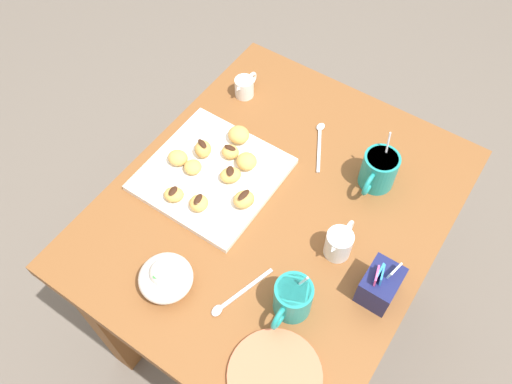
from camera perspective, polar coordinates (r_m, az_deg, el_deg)
name	(u,v)px	position (r m, az deg, el deg)	size (l,w,h in m)	color
ground_plane	(269,315)	(1.89, 1.49, -13.43)	(8.00, 8.00, 0.00)	#665B51
dining_table	(274,236)	(1.36, 2.03, -4.87)	(0.90, 0.74, 0.74)	brown
pastry_plate_square	(212,174)	(1.27, -4.90, 1.98)	(0.31, 0.31, 0.02)	white
coffee_mug_teal_left	(379,170)	(1.26, 13.44, 2.42)	(0.13, 0.09, 0.15)	teal
coffee_mug_teal_right	(292,298)	(1.07, 4.05, -11.69)	(0.12, 0.08, 0.14)	teal
cream_pitcher_white	(339,243)	(1.15, 9.21, -5.58)	(0.10, 0.06, 0.07)	white
sugar_caddy	(380,285)	(1.12, 13.60, -9.97)	(0.09, 0.07, 0.11)	#191E51
ice_cream_bowl	(165,277)	(1.12, -10.01, -9.26)	(0.12, 0.12, 0.09)	white
chocolate_sauce_pitcher	(245,86)	(1.44, -1.28, 11.65)	(0.09, 0.05, 0.06)	white
saucer_coral_left	(275,376)	(1.07, 2.10, -19.71)	(0.19, 0.19, 0.01)	#E5704C
loose_spoon_near_saucer	(320,141)	(1.35, 7.11, 5.65)	(0.15, 0.08, 0.01)	silver
loose_spoon_by_plate	(235,297)	(1.12, -2.33, -11.57)	(0.16, 0.06, 0.01)	silver
beignet_0	(193,167)	(1.26, -7.02, 2.76)	(0.04, 0.04, 0.03)	#DBA351
beignet_1	(174,195)	(1.22, -9.09, -0.28)	(0.04, 0.05, 0.03)	#DBA351
chocolate_drizzle_1	(173,191)	(1.21, -9.19, 0.13)	(0.03, 0.02, 0.01)	#381E11
beignet_2	(230,175)	(1.24, -2.85, 1.88)	(0.04, 0.05, 0.03)	#DBA351
chocolate_drizzle_2	(230,171)	(1.23, -2.88, 2.35)	(0.03, 0.02, 0.01)	#381E11
beignet_3	(239,135)	(1.31, -1.93, 6.36)	(0.05, 0.06, 0.04)	#DBA351
beignet_4	(203,149)	(1.29, -5.90, 4.77)	(0.05, 0.04, 0.04)	#DBA351
chocolate_drizzle_4	(202,143)	(1.27, -5.98, 5.37)	(0.03, 0.01, 0.01)	#381E11
beignet_5	(199,203)	(1.20, -6.36, -1.23)	(0.05, 0.04, 0.03)	#DBA351
chocolate_drizzle_5	(198,199)	(1.19, -6.44, -0.78)	(0.03, 0.02, 0.01)	#381E11
beignet_6	(244,199)	(1.20, -1.35, -0.83)	(0.05, 0.05, 0.04)	#DBA351
chocolate_drizzle_6	(244,195)	(1.18, -1.37, -0.31)	(0.04, 0.02, 0.01)	#381E11
beignet_7	(230,152)	(1.28, -2.86, 4.47)	(0.04, 0.04, 0.03)	#DBA351
chocolate_drizzle_7	(230,148)	(1.27, -2.89, 4.94)	(0.03, 0.01, 0.01)	#381E11
beignet_8	(247,161)	(1.26, -1.05, 3.43)	(0.05, 0.05, 0.04)	#DBA351
beignet_9	(178,158)	(1.28, -8.67, 3.77)	(0.05, 0.04, 0.03)	#DBA351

